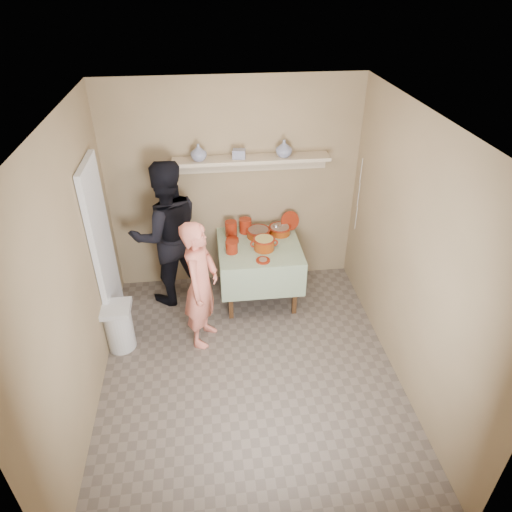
{
  "coord_description": "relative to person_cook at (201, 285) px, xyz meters",
  "views": [
    {
      "loc": [
        -0.33,
        -3.3,
        3.59
      ],
      "look_at": [
        0.15,
        0.75,
        0.95
      ],
      "focal_mm": 32.0,
      "sensor_mm": 36.0,
      "label": 1
    }
  ],
  "objects": [
    {
      "name": "room_shell",
      "position": [
        0.45,
        -0.59,
        0.87
      ],
      "size": [
        3.04,
        3.54,
        2.62
      ],
      "color": "#947D5B",
      "rests_on": "ground"
    },
    {
      "name": "electrical_cord",
      "position": [
        1.92,
        0.89,
        0.51
      ],
      "size": [
        0.01,
        0.05,
        0.9
      ],
      "color": "silver",
      "rests_on": "wall_shelf"
    },
    {
      "name": "cazuela_meat_a",
      "position": [
        0.72,
        0.89,
        0.08
      ],
      "size": [
        0.3,
        0.3,
        0.1
      ],
      "color": "maroon",
      "rests_on": "serving_table"
    },
    {
      "name": "wall_shelf",
      "position": [
        0.65,
        1.07,
        0.93
      ],
      "size": [
        1.8,
        0.25,
        0.21
      ],
      "color": "#C2AE90",
      "rests_on": "room_shell"
    },
    {
      "name": "ceramic_box",
      "position": [
        0.51,
        1.03,
        1.03
      ],
      "size": [
        0.16,
        0.12,
        0.1
      ],
      "primitive_type": "cube",
      "rotation": [
        0.0,
        0.0,
        -0.17
      ],
      "color": "navy",
      "rests_on": "wall_shelf"
    },
    {
      "name": "cazuela_meat_b",
      "position": [
        0.99,
        0.93,
        0.08
      ],
      "size": [
        0.28,
        0.28,
        0.1
      ],
      "color": "maroon",
      "rests_on": "serving_table"
    },
    {
      "name": "cazuela_rice",
      "position": [
        0.75,
        0.59,
        0.11
      ],
      "size": [
        0.33,
        0.25,
        0.14
      ],
      "color": "maroon",
      "rests_on": "serving_table"
    },
    {
      "name": "plate_stack_b",
      "position": [
        0.57,
        1.01,
        0.11
      ],
      "size": [
        0.15,
        0.15,
        0.18
      ],
      "primitive_type": "cylinder",
      "color": "maroon",
      "rests_on": "serving_table"
    },
    {
      "name": "vase_left",
      "position": [
        0.06,
        1.01,
        1.07
      ],
      "size": [
        0.25,
        0.25,
        0.19
      ],
      "primitive_type": "imported",
      "rotation": [
        0.0,
        0.0,
        0.94
      ],
      "color": "navy",
      "rests_on": "wall_shelf"
    },
    {
      "name": "bowl_stack",
      "position": [
        0.37,
        0.57,
        0.09
      ],
      "size": [
        0.14,
        0.14,
        0.14
      ],
      "primitive_type": "cylinder",
      "color": "maroon",
      "rests_on": "serving_table"
    },
    {
      "name": "tile_panel",
      "position": [
        -1.01,
        0.36,
        0.26
      ],
      "size": [
        0.06,
        0.7,
        2.0
      ],
      "primitive_type": "cube",
      "color": "silver",
      "rests_on": "ground"
    },
    {
      "name": "propped_lid",
      "position": [
        1.13,
        1.02,
        0.14
      ],
      "size": [
        0.26,
        0.17,
        0.23
      ],
      "primitive_type": "cylinder",
      "rotation": [
        1.2,
        0.0,
        0.3
      ],
      "color": "maroon",
      "rests_on": "serving_table"
    },
    {
      "name": "empty_bowl",
      "position": [
        0.39,
        0.79,
        0.04
      ],
      "size": [
        0.15,
        0.15,
        0.04
      ],
      "primitive_type": "cylinder",
      "color": "maroon",
      "rests_on": "serving_table"
    },
    {
      "name": "person_helper",
      "position": [
        -0.37,
        0.82,
        0.16
      ],
      "size": [
        1.04,
        0.91,
        1.81
      ],
      "primitive_type": "imported",
      "rotation": [
        0.0,
        0.0,
        -2.85
      ],
      "color": "black",
      "rests_on": "ground"
    },
    {
      "name": "ground",
      "position": [
        0.45,
        -0.59,
        -0.74
      ],
      "size": [
        3.5,
        3.5,
        0.0
      ],
      "primitive_type": "plane",
      "color": "#64584F",
      "rests_on": "ground"
    },
    {
      "name": "serving_table",
      "position": [
        0.7,
        0.69,
        -0.1
      ],
      "size": [
        0.97,
        0.97,
        0.76
      ],
      "color": "#4C2D16",
      "rests_on": "ground"
    },
    {
      "name": "front_plate",
      "position": [
        0.7,
        0.34,
        0.03
      ],
      "size": [
        0.16,
        0.16,
        0.03
      ],
      "color": "maroon",
      "rests_on": "serving_table"
    },
    {
      "name": "person_cook",
      "position": [
        0.0,
        0.0,
        0.0
      ],
      "size": [
        0.52,
        0.63,
        1.48
      ],
      "primitive_type": "imported",
      "rotation": [
        0.0,
        0.0,
        1.23
      ],
      "color": "#E07360",
      "rests_on": "ground"
    },
    {
      "name": "trash_bin",
      "position": [
        -0.91,
        -0.03,
        -0.46
      ],
      "size": [
        0.32,
        0.32,
        0.56
      ],
      "color": "silver",
      "rests_on": "ground"
    },
    {
      "name": "vase_right",
      "position": [
        1.02,
        1.02,
        1.08
      ],
      "size": [
        0.22,
        0.22,
        0.2
      ],
      "primitive_type": "imported",
      "rotation": [
        0.0,
        0.0,
        -0.22
      ],
      "color": "navy",
      "rests_on": "wall_shelf"
    },
    {
      "name": "ladle",
      "position": [
        0.94,
        0.91,
        0.13
      ],
      "size": [
        0.08,
        0.26,
        0.19
      ],
      "color": "silver",
      "rests_on": "cazuela_meat_b"
    },
    {
      "name": "plate_stack_a",
      "position": [
        0.39,
        0.95,
        0.12
      ],
      "size": [
        0.14,
        0.14,
        0.19
      ],
      "primitive_type": "cylinder",
      "color": "maroon",
      "rests_on": "serving_table"
    }
  ]
}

